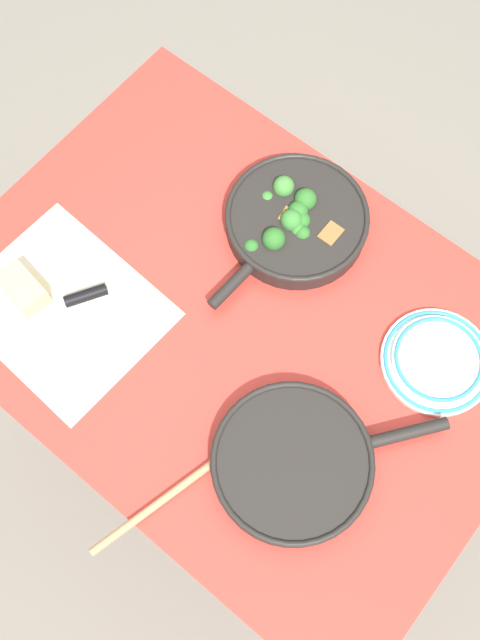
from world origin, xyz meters
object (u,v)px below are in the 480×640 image
(skillet_broccoli, at_px, (295,220))
(cheese_block, at_px, (24,291))
(grater_knife, at_px, (56,306))
(skillet_eggs, at_px, (294,462))
(dinner_plate_stack, at_px, (437,361))
(wooden_spoon, at_px, (202,471))

(skillet_broccoli, xyz_separation_m, cheese_block, (-0.32, -0.46, -0.00))
(grater_knife, bearing_deg, skillet_eggs, 126.20)
(skillet_eggs, distance_m, dinner_plate_stack, 0.34)
(dinner_plate_stack, bearing_deg, skillet_eggs, -105.88)
(skillet_broccoli, height_order, skillet_eggs, skillet_broccoli)
(grater_knife, distance_m, cheese_block, 0.07)
(wooden_spoon, distance_m, cheese_block, 0.49)
(wooden_spoon, relative_size, cheese_block, 3.84)
(skillet_eggs, distance_m, wooden_spoon, 0.17)
(skillet_eggs, bearing_deg, cheese_block, 133.23)
(wooden_spoon, height_order, grater_knife, grater_knife)
(skillet_broccoli, distance_m, wooden_spoon, 0.53)
(skillet_broccoli, bearing_deg, grater_knife, -27.50)
(grater_knife, relative_size, dinner_plate_stack, 1.24)
(grater_knife, bearing_deg, wooden_spoon, 112.36)
(skillet_eggs, xyz_separation_m, grater_knife, (-0.55, -0.05, -0.02))
(skillet_eggs, height_order, grater_knife, skillet_eggs)
(skillet_eggs, relative_size, wooden_spoon, 1.03)
(wooden_spoon, distance_m, dinner_plate_stack, 0.49)
(skillet_broccoli, relative_size, cheese_block, 4.08)
(wooden_spoon, bearing_deg, skillet_eggs, -31.92)
(skillet_broccoli, bearing_deg, skillet_eggs, 40.06)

